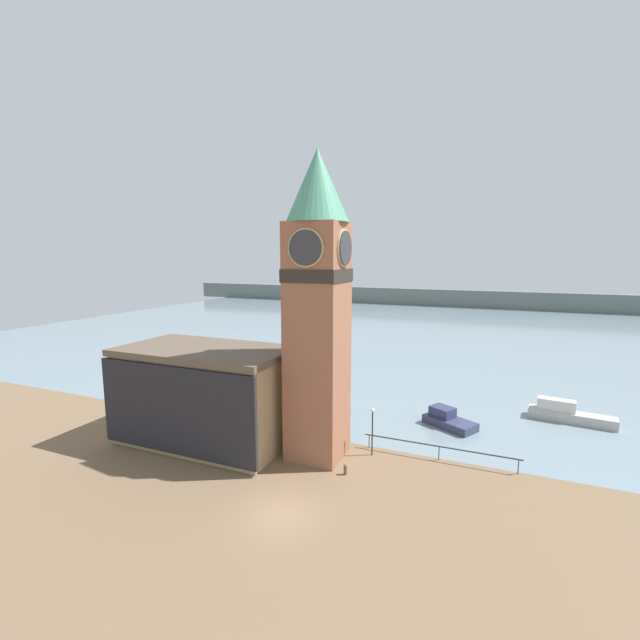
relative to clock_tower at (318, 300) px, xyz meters
The scene contains 10 objects.
ground_plane 14.03m from the clock_tower, 83.13° to the right, with size 160.00×160.00×0.00m, color brown.
water 64.02m from the clock_tower, 89.16° to the left, with size 160.00×120.00×0.00m.
far_shoreline 103.35m from the clock_tower, 89.48° to the left, with size 180.00×3.00×5.00m.
pier_railing 13.95m from the clock_tower, 17.52° to the left, with size 11.15×0.08×1.09m.
clock_tower is the anchor object (origin of this frame).
pier_building 12.19m from the clock_tower, behind, with size 13.62×7.58×7.65m.
boat_near 16.84m from the clock_tower, 48.52° to the left, with size 4.89×4.01×1.58m.
boat_far 25.89m from the clock_tower, 39.07° to the left, with size 7.12×2.34×1.91m.
mooring_bollard_near 11.81m from the clock_tower, 34.05° to the right, with size 0.25×0.25×0.74m.
lamp_post 9.97m from the clock_tower, 22.65° to the left, with size 0.32×0.32×3.67m.
Camera 1 is at (10.90, -20.11, 14.78)m, focal length 24.00 mm.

